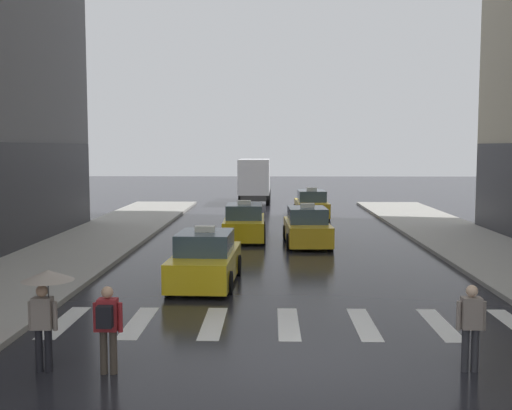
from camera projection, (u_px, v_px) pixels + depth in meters
name	position (u px, v px, depth m)	size (l,w,h in m)	color
ground_plane	(293.00, 367.00, 11.93)	(160.00, 160.00, 0.00)	black
crosswalk_markings	(288.00, 323.00, 14.92)	(11.30, 2.80, 0.01)	silver
taxi_lead	(205.00, 260.00, 19.25)	(2.06, 4.60, 1.80)	yellow
taxi_second	(307.00, 228.00, 27.09)	(2.04, 4.59, 1.80)	gold
taxi_third	(244.00, 224.00, 28.58)	(1.97, 4.56, 1.80)	yellow
taxi_fourth	(311.00, 205.00, 37.69)	(2.01, 4.58, 1.80)	gold
box_truck	(255.00, 179.00, 46.81)	(2.34, 7.56, 3.35)	#2D2D2D
pedestrian_with_umbrella	(46.00, 292.00, 11.57)	(0.96, 0.96, 1.94)	black
pedestrian_with_backpack	(107.00, 323.00, 11.48)	(0.55, 0.43, 1.65)	#473D33
pedestrian_plain_coat	(471.00, 323.00, 11.64)	(0.55, 0.24, 1.65)	#333338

